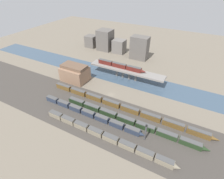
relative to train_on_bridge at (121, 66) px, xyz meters
name	(u,v)px	position (x,y,z in m)	size (l,w,h in m)	color
ground_plane	(111,94)	(5.37, -27.08, -10.69)	(400.00, 400.00, 0.00)	#756B5B
railbed_yard	(94,113)	(5.37, -51.08, -10.69)	(280.00, 42.00, 0.01)	#423D38
river_water	(126,78)	(5.37, 0.00, -10.69)	(320.00, 23.51, 0.01)	#3D5166
bridge	(126,71)	(5.37, 0.00, -3.18)	(65.66, 9.56, 8.76)	gray
train_on_bridge	(121,66)	(0.00, 0.00, 0.00)	(44.24, 2.86, 3.96)	#5B1E19
train_yard_near	(105,136)	(22.12, -65.18, -8.92)	(81.52, 3.16, 3.60)	gray
train_yard_mid	(90,114)	(4.68, -54.32, -8.87)	(73.66, 2.95, 3.70)	#2D384C
train_yard_far	(128,120)	(28.74, -47.98, -8.94)	(91.29, 3.00, 3.57)	#23381E
train_yard_outer	(122,107)	(20.03, -38.46, -8.74)	(116.06, 2.66, 3.96)	brown
warehouse_building	(75,73)	(-31.33, -22.83, -4.04)	(21.47, 15.42, 13.98)	#937056
signal_tower	(145,132)	(42.11, -55.74, -5.00)	(1.00, 0.86, 11.42)	#4C4C51
city_block_far_left	(91,41)	(-62.99, 48.59, -3.91)	(12.20, 11.46, 13.57)	#605B56
city_block_left	(105,40)	(-43.62, 48.88, 0.75)	(15.96, 15.00, 22.88)	#605B56
city_block_center	(119,46)	(-25.25, 48.07, -3.38)	(13.15, 11.39, 14.63)	slate
city_block_right	(139,48)	(0.16, 43.62, 1.03)	(17.74, 11.14, 23.45)	#605B56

